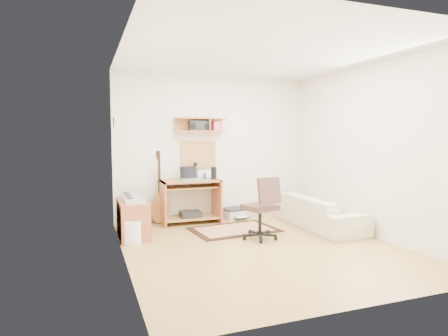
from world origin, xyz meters
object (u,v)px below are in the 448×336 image
object	(u,v)px
sofa	(319,207)
cabinet	(132,218)
task_chair	(260,207)
desk	(190,201)
printer	(235,213)

from	to	relation	value
sofa	cabinet	bearing A→B (deg)	80.43
task_chair	sofa	bearing A→B (deg)	-0.72
cabinet	sofa	world-z (taller)	sofa
desk	sofa	world-z (taller)	desk
desk	printer	bearing A→B (deg)	5.01
task_chair	sofa	distance (m)	1.26
task_chair	desk	bearing A→B (deg)	102.48
cabinet	printer	xyz separation A→B (m)	(1.92, 0.64, -0.19)
sofa	printer	bearing A→B (deg)	42.49
printer	sofa	distance (m)	1.57
task_chair	cabinet	bearing A→B (deg)	141.03
task_chair	printer	xyz separation A→B (m)	(0.17, 1.43, -0.38)
desk	sofa	xyz separation A→B (m)	(1.91, -1.06, -0.03)
printer	sofa	bearing A→B (deg)	-59.59
desk	printer	distance (m)	0.91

